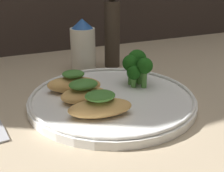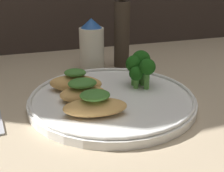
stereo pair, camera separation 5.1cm
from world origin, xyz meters
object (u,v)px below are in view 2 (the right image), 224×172
Objects in this scene: pepper_grinder at (122,33)px; sauce_bottle at (92,46)px; plate at (112,98)px; broccoli_bunch at (140,66)px.

sauce_bottle is at bearing 180.00° from pepper_grinder.
sauce_bottle is (1.60, 20.08, 5.04)cm from plate.
plate is at bearing -94.55° from sauce_bottle.
plate is at bearing -114.91° from pepper_grinder.
pepper_grinder reaches higher than broccoli_bunch.
pepper_grinder is (2.43, 16.93, 3.01)cm from broccoli_bunch.
plate is 23.42cm from pepper_grinder.
broccoli_bunch is 17.36cm from pepper_grinder.
plate is 2.42× the size of sauce_bottle.
broccoli_bunch is at bearing -72.61° from sauce_bottle.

